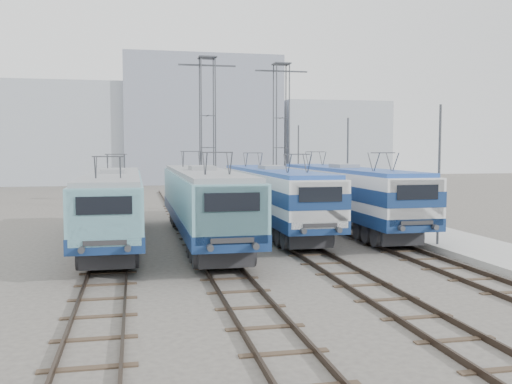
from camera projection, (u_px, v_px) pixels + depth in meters
The scene contains 14 objects.
ground at pixel (275, 266), 23.80m from camera, with size 160.00×160.00×0.00m, color #514C47.
platform at pixel (409, 229), 33.72m from camera, with size 4.00×70.00×0.30m, color #9E9E99.
locomotive_far_left at pixel (113, 201), 28.89m from camera, with size 2.84×17.96×3.38m.
locomotive_center_left at pixel (203, 199), 29.42m from camera, with size 2.95×18.65×3.51m.
locomotive_center_right at pixel (272, 193), 33.57m from camera, with size 2.88×18.19×3.42m.
locomotive_far_right at pixel (345, 191), 34.44m from camera, with size 2.92×18.48×3.47m.
catenary_tower_west at pixel (208, 127), 44.76m from camera, with size 4.50×1.20×12.00m.
catenary_tower_east at pixel (281, 128), 48.06m from camera, with size 4.50×1.20×12.00m.
mast_front at pixel (439, 178), 27.28m from camera, with size 0.12×0.12×7.00m, color #3F4247.
mast_mid at pixel (348, 169), 38.99m from camera, with size 0.12×0.12×7.00m, color #3F4247.
mast_rear at pixel (298, 165), 50.69m from camera, with size 0.12×0.12×7.00m, color #3F4247.
building_west at pixel (74, 134), 80.83m from camera, with size 18.00×12.00×14.00m, color #A2AAB5.
building_center at pixel (200, 121), 84.43m from camera, with size 22.00×14.00×18.00m, color gray.
building_east at pixel (328, 142), 88.81m from camera, with size 16.00×12.00×12.00m, color #A2AAB5.
Camera 1 is at (-5.67, -22.82, 4.87)m, focal length 40.00 mm.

